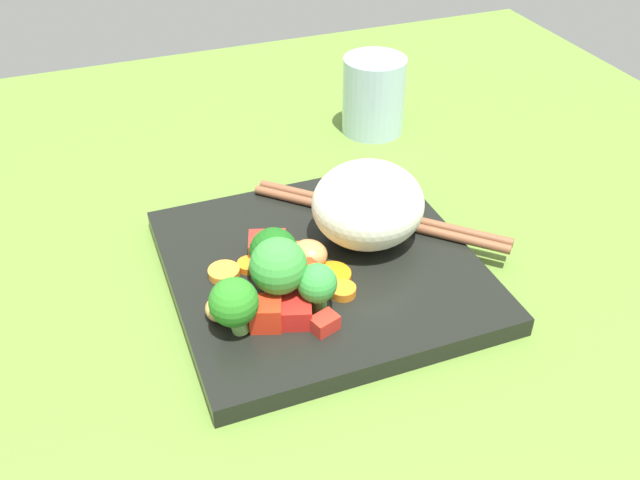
{
  "coord_description": "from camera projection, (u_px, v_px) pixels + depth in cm",
  "views": [
    {
      "loc": [
        17.25,
        44.69,
        39.3
      ],
      "look_at": [
        0.05,
        -0.33,
        3.74
      ],
      "focal_mm": 39.72,
      "sensor_mm": 36.0,
      "label": 1
    }
  ],
  "objects": [
    {
      "name": "drinking_glass",
      "position": [
        374.0,
        95.0,
        0.81
      ],
      "size": [
        7.19,
        7.19,
        8.85
      ],
      "primitive_type": "cylinder",
      "color": "silver",
      "rests_on": "ground_plane"
    },
    {
      "name": "pepper_chunk_4",
      "position": [
        303.0,
        275.0,
        0.58
      ],
      "size": [
        3.32,
        3.2,
        1.66
      ],
      "primitive_type": "cube",
      "rotation": [
        0.0,
        0.0,
        3.5
      ],
      "color": "red",
      "rests_on": "square_plate"
    },
    {
      "name": "ground_plane",
      "position": [
        322.0,
        285.0,
        0.62
      ],
      "size": [
        110.0,
        110.0,
        2.0
      ],
      "primitive_type": "cube",
      "color": "#5A7D2E"
    },
    {
      "name": "chopstick_pair",
      "position": [
        378.0,
        215.0,
        0.66
      ],
      "size": [
        19.16,
        18.72,
        0.85
      ],
      "rotation": [
        0.0,
        0.0,
        5.51
      ],
      "color": "brown",
      "rests_on": "square_plate"
    },
    {
      "name": "pepper_chunk_1",
      "position": [
        295.0,
        310.0,
        0.54
      ],
      "size": [
        3.38,
        3.67,
        1.78
      ],
      "primitive_type": "cube",
      "rotation": [
        0.0,
        0.0,
        1.26
      ],
      "color": "red",
      "rests_on": "square_plate"
    },
    {
      "name": "carrot_slice_2",
      "position": [
        249.0,
        265.0,
        0.6
      ],
      "size": [
        2.79,
        2.79,
        0.62
      ],
      "primitive_type": "cylinder",
      "rotation": [
        0.0,
        0.0,
        4.13
      ],
      "color": "orange",
      "rests_on": "square_plate"
    },
    {
      "name": "chicken_piece_3",
      "position": [
        219.0,
        309.0,
        0.55
      ],
      "size": [
        2.21,
        2.56,
        1.68
      ],
      "primitive_type": "ellipsoid",
      "rotation": [
        0.0,
        0.0,
        1.52
      ],
      "color": "tan",
      "rests_on": "square_plate"
    },
    {
      "name": "square_plate",
      "position": [
        322.0,
        269.0,
        0.61
      ],
      "size": [
        25.64,
        25.64,
        1.74
      ],
      "primitive_type": "cube",
      "rotation": [
        0.0,
        0.0,
        -0.0
      ],
      "color": "black",
      "rests_on": "ground_plane"
    },
    {
      "name": "rice_mound",
      "position": [
        368.0,
        204.0,
        0.61
      ],
      "size": [
        13.27,
        13.15,
        7.18
      ],
      "primitive_type": "ellipsoid",
      "rotation": [
        0.0,
        0.0,
        0.46
      ],
      "color": "silver",
      "rests_on": "square_plate"
    },
    {
      "name": "carrot_slice_3",
      "position": [
        224.0,
        272.0,
        0.59
      ],
      "size": [
        3.03,
        3.03,
        0.68
      ],
      "primitive_type": "cylinder",
      "rotation": [
        0.0,
        0.0,
        3.3
      ],
      "color": "orange",
      "rests_on": "square_plate"
    },
    {
      "name": "pepper_chunk_3",
      "position": [
        268.0,
        246.0,
        0.61
      ],
      "size": [
        3.88,
        3.57,
        1.74
      ],
      "primitive_type": "cube",
      "rotation": [
        0.0,
        0.0,
        2.82
      ],
      "color": "red",
      "rests_on": "square_plate"
    },
    {
      "name": "pepper_chunk_2",
      "position": [
        266.0,
        314.0,
        0.54
      ],
      "size": [
        3.06,
        3.02,
        2.23
      ],
      "primitive_type": "cube",
      "rotation": [
        0.0,
        0.0,
        1.23
      ],
      "color": "red",
      "rests_on": "square_plate"
    },
    {
      "name": "carrot_slice_5",
      "position": [
        239.0,
        298.0,
        0.57
      ],
      "size": [
        2.78,
        2.78,
        0.48
      ],
      "primitive_type": "cylinder",
      "rotation": [
        0.0,
        0.0,
        4.48
      ],
      "color": "orange",
      "rests_on": "square_plate"
    },
    {
      "name": "chicken_piece_2",
      "position": [
        311.0,
        256.0,
        0.6
      ],
      "size": [
        4.25,
        4.31,
        2.17
      ],
      "primitive_type": "ellipsoid",
      "rotation": [
        0.0,
        0.0,
        2.23
      ],
      "color": "#BA8349",
      "rests_on": "square_plate"
    },
    {
      "name": "carrot_slice_0",
      "position": [
        299.0,
        251.0,
        0.62
      ],
      "size": [
        2.84,
        2.84,
        0.5
      ],
      "primitive_type": "cylinder",
      "rotation": [
        0.0,
        0.0,
        1.32
      ],
      "color": "orange",
      "rests_on": "square_plate"
    },
    {
      "name": "carrot_slice_4",
      "position": [
        333.0,
        275.0,
        0.59
      ],
      "size": [
        4.38,
        4.38,
        0.49
      ],
      "primitive_type": "cylinder",
      "rotation": [
        0.0,
        0.0,
        0.54
      ],
      "color": "orange",
      "rests_on": "square_plate"
    },
    {
      "name": "pepper_chunk_0",
      "position": [
        325.0,
        323.0,
        0.54
      ],
      "size": [
        2.42,
        2.07,
        1.26
      ],
      "primitive_type": "cube",
      "rotation": [
        0.0,
        0.0,
        0.33
      ],
      "color": "red",
      "rests_on": "square_plate"
    },
    {
      "name": "broccoli_floret_2",
      "position": [
        234.0,
        303.0,
        0.52
      ],
      "size": [
        3.77,
        3.77,
        4.85
      ],
      "color": "#74AE50",
      "rests_on": "square_plate"
    },
    {
      "name": "carrot_slice_1",
      "position": [
        346.0,
        290.0,
        0.57
      ],
      "size": [
        2.59,
        2.59,
        0.74
      ],
      "primitive_type": "cylinder",
      "rotation": [
        0.0,
        0.0,
        3.37
      ],
      "color": "orange",
      "rests_on": "square_plate"
    },
    {
      "name": "broccoli_floret_1",
      "position": [
        317.0,
        285.0,
        0.54
      ],
      "size": [
        3.13,
        3.13,
        4.38
      ],
      "color": "#66A443",
      "rests_on": "square_plate"
    },
    {
      "name": "broccoli_floret_3",
      "position": [
        278.0,
        267.0,
        0.54
      ],
      "size": [
        4.49,
        4.49,
        6.21
      ],
      "color": "#658F43",
      "rests_on": "square_plate"
    },
    {
      "name": "broccoli_floret_0",
      "position": [
        274.0,
        252.0,
        0.57
      ],
      "size": [
        4.02,
        4.02,
        5.04
      ],
      "color": "#6EA146",
      "rests_on": "square_plate"
    }
  ]
}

